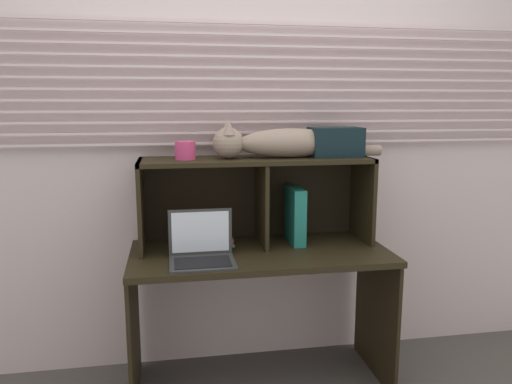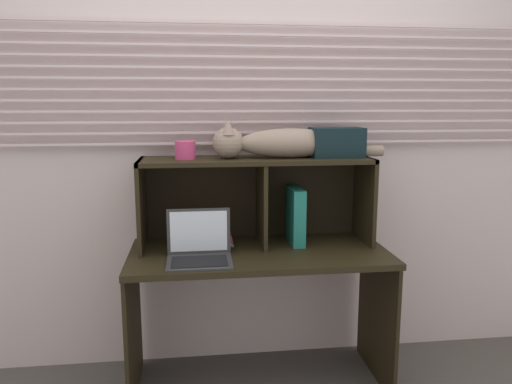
# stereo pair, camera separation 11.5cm
# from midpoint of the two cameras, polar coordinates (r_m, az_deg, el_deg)

# --- Properties ---
(back_panel_with_blinds) EXTENTS (4.40, 0.08, 2.50)m
(back_panel_with_blinds) POSITION_cam_midpoint_polar(r_m,az_deg,el_deg) (2.71, -2.01, 6.26)
(back_panel_with_blinds) COLOR beige
(back_panel_with_blinds) RESTS_ON ground
(desk) EXTENTS (1.28, 0.60, 0.72)m
(desk) POSITION_cam_midpoint_polar(r_m,az_deg,el_deg) (2.52, -0.85, -9.99)
(desk) COLOR black
(desk) RESTS_ON ground
(hutch_shelf_unit) EXTENTS (1.18, 0.33, 0.45)m
(hutch_shelf_unit) POSITION_cam_midpoint_polar(r_m,az_deg,el_deg) (2.55, -1.33, 0.88)
(hutch_shelf_unit) COLOR black
(hutch_shelf_unit) RESTS_ON desk
(cat) EXTENTS (0.88, 0.17, 0.19)m
(cat) POSITION_cam_midpoint_polar(r_m,az_deg,el_deg) (2.51, 1.26, 5.70)
(cat) COLOR gray
(cat) RESTS_ON hutch_shelf_unit
(laptop) EXTENTS (0.30, 0.24, 0.23)m
(laptop) POSITION_cam_midpoint_polar(r_m,az_deg,el_deg) (2.32, -7.71, -6.76)
(laptop) COLOR #333333
(laptop) RESTS_ON desk
(binder_upright) EXTENTS (0.06, 0.23, 0.29)m
(binder_upright) POSITION_cam_midpoint_polar(r_m,az_deg,el_deg) (2.59, 3.25, -2.66)
(binder_upright) COLOR #1F7768
(binder_upright) RESTS_ON desk
(book_stack) EXTENTS (0.21, 0.23, 0.06)m
(book_stack) POSITION_cam_midpoint_polar(r_m,az_deg,el_deg) (2.56, -6.41, -5.57)
(book_stack) COLOR navy
(book_stack) RESTS_ON desk
(small_basket) EXTENTS (0.10, 0.10, 0.09)m
(small_basket) POSITION_cam_midpoint_polar(r_m,az_deg,el_deg) (2.47, -9.49, 4.76)
(small_basket) COLOR #D34074
(small_basket) RESTS_ON hutch_shelf_unit
(storage_box) EXTENTS (0.26, 0.17, 0.15)m
(storage_box) POSITION_cam_midpoint_polar(r_m,az_deg,el_deg) (2.59, 7.89, 5.74)
(storage_box) COLOR black
(storage_box) RESTS_ON hutch_shelf_unit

